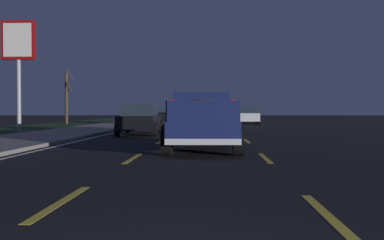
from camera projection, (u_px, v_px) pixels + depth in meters
The scene contains 11 objects.
ground at pixel (207, 129), 29.45m from camera, with size 144.00×144.00×0.00m, color black.
sidewalk_shoulder at pixel (97, 128), 29.80m from camera, with size 108.00×4.00×0.12m, color gray.
grass_verge at pixel (25, 129), 30.03m from camera, with size 108.00×6.00×0.01m, color #1E3819.
lane_markings at pixel (166, 127), 32.61m from camera, with size 108.00×7.04×0.01m.
pickup_truck at pixel (202, 119), 14.20m from camera, with size 5.49×2.42×1.87m.
sedan_silver at pixel (211, 117), 31.94m from camera, with size 4.44×2.09×1.54m.
sedan_tan at pixel (166, 116), 37.43m from camera, with size 4.43×2.07×1.54m.
sedan_white at pixel (248, 115), 39.61m from camera, with size 4.45×2.11×1.54m.
sedan_black at pixel (140, 119), 22.80m from camera, with size 4.44×2.09×1.54m.
gas_price_sign at pixel (18, 49), 24.79m from camera, with size 0.27×1.90×6.30m.
bare_tree_far at pixel (67, 96), 40.47m from camera, with size 1.55×0.95×5.01m.
Camera 1 is at (-2.44, -0.35, 1.29)m, focal length 41.29 mm.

